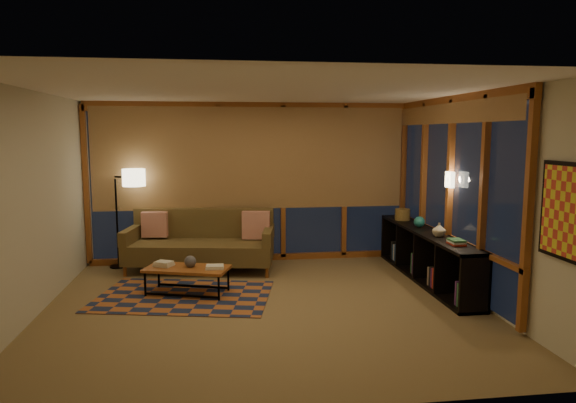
{
  "coord_description": "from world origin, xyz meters",
  "views": [
    {
      "loc": [
        -0.54,
        -6.25,
        2.19
      ],
      "look_at": [
        0.39,
        0.69,
        1.25
      ],
      "focal_mm": 32.0,
      "sensor_mm": 36.0,
      "label": 1
    }
  ],
  "objects": [
    {
      "name": "floor",
      "position": [
        0.0,
        0.0,
        0.0
      ],
      "size": [
        5.5,
        5.0,
        0.01
      ],
      "primitive_type": "cube",
      "color": "#9F8A58",
      "rests_on": "ground"
    },
    {
      "name": "ceiling",
      "position": [
        0.0,
        0.0,
        2.7
      ],
      "size": [
        5.5,
        5.0,
        0.01
      ],
      "primitive_type": "cube",
      "color": "white",
      "rests_on": "walls"
    },
    {
      "name": "walls",
      "position": [
        0.0,
        0.0,
        1.35
      ],
      "size": [
        5.51,
        5.01,
        2.7
      ],
      "color": "beige",
      "rests_on": "floor"
    },
    {
      "name": "window_wall_back",
      "position": [
        0.0,
        2.43,
        1.35
      ],
      "size": [
        5.3,
        0.16,
        2.6
      ],
      "primitive_type": null,
      "color": "#985520",
      "rests_on": "walls"
    },
    {
      "name": "window_wall_right",
      "position": [
        2.68,
        0.6,
        1.35
      ],
      "size": [
        0.16,
        3.7,
        2.6
      ],
      "primitive_type": null,
      "color": "#985520",
      "rests_on": "walls"
    },
    {
      "name": "wall_art",
      "position": [
        2.71,
        -1.85,
        1.45
      ],
      "size": [
        0.06,
        0.74,
        0.94
      ],
      "primitive_type": null,
      "color": "red",
      "rests_on": "walls"
    },
    {
      "name": "wall_sconce",
      "position": [
        2.62,
        0.45,
        1.55
      ],
      "size": [
        0.12,
        0.18,
        0.22
      ],
      "primitive_type": null,
      "color": "#FAEBB8",
      "rests_on": "walls"
    },
    {
      "name": "sofa",
      "position": [
        -0.86,
        1.89,
        0.47
      ],
      "size": [
        2.42,
        1.3,
        0.94
      ],
      "primitive_type": null,
      "rotation": [
        0.0,
        0.0,
        -0.17
      ],
      "color": "brown",
      "rests_on": "floor"
    },
    {
      "name": "pillow_left",
      "position": [
        -1.6,
        2.2,
        0.68
      ],
      "size": [
        0.42,
        0.18,
        0.41
      ],
      "primitive_type": null,
      "rotation": [
        0.0,
        0.0,
        -0.1
      ],
      "color": "red",
      "rests_on": "sofa"
    },
    {
      "name": "pillow_right",
      "position": [
        0.03,
        1.92,
        0.69
      ],
      "size": [
        0.46,
        0.22,
        0.45
      ],
      "primitive_type": null,
      "rotation": [
        0.0,
        0.0,
        -0.16
      ],
      "color": "red",
      "rests_on": "sofa"
    },
    {
      "name": "area_rug",
      "position": [
        -1.04,
        0.57,
        0.01
      ],
      "size": [
        2.54,
        1.95,
        0.01
      ],
      "primitive_type": "cube",
      "rotation": [
        0.0,
        0.0,
        -0.2
      ],
      "color": "#AB5D2B",
      "rests_on": "floor"
    },
    {
      "name": "coffee_table",
      "position": [
        -1.0,
        0.67,
        0.19
      ],
      "size": [
        1.23,
        0.83,
        0.37
      ],
      "primitive_type": null,
      "rotation": [
        0.0,
        0.0,
        -0.31
      ],
      "color": "#985520",
      "rests_on": "floor"
    },
    {
      "name": "book_stack_a",
      "position": [
        -1.32,
        0.79,
        0.41
      ],
      "size": [
        0.29,
        0.27,
        0.07
      ],
      "primitive_type": null,
      "rotation": [
        0.0,
        0.0,
        -0.48
      ],
      "color": "silver",
      "rests_on": "coffee_table"
    },
    {
      "name": "book_stack_b",
      "position": [
        -0.62,
        0.54,
        0.4
      ],
      "size": [
        0.22,
        0.18,
        0.04
      ],
      "primitive_type": null,
      "rotation": [
        0.0,
        0.0,
        -0.04
      ],
      "color": "silver",
      "rests_on": "coffee_table"
    },
    {
      "name": "ceramic_pot",
      "position": [
        -0.96,
        0.69,
        0.45
      ],
      "size": [
        0.22,
        0.22,
        0.16
      ],
      "primitive_type": "sphere",
      "rotation": [
        0.0,
        0.0,
        -0.52
      ],
      "color": "black",
      "rests_on": "coffee_table"
    },
    {
      "name": "floor_lamp",
      "position": [
        -2.21,
        2.29,
        0.82
      ],
      "size": [
        0.65,
        0.58,
        1.64
      ],
      "primitive_type": null,
      "rotation": [
        0.0,
        0.0,
        -0.53
      ],
      "color": "black",
      "rests_on": "floor"
    },
    {
      "name": "bookshelf",
      "position": [
        2.49,
        0.86,
        0.38
      ],
      "size": [
        0.4,
        3.01,
        0.75
      ],
      "primitive_type": null,
      "color": "black",
      "rests_on": "floor"
    },
    {
      "name": "basket",
      "position": [
        2.47,
        1.84,
        0.85
      ],
      "size": [
        0.25,
        0.25,
        0.19
      ],
      "primitive_type": "cylinder",
      "rotation": [
        0.0,
        0.0,
        -0.01
      ],
      "color": "olive",
      "rests_on": "bookshelf"
    },
    {
      "name": "teal_bowl",
      "position": [
        2.49,
        1.16,
        0.84
      ],
      "size": [
        0.2,
        0.2,
        0.17
      ],
      "primitive_type": "sphere",
      "rotation": [
        0.0,
        0.0,
        -0.2
      ],
      "color": "#1F6F69",
      "rests_on": "bookshelf"
    },
    {
      "name": "vase",
      "position": [
        2.49,
        0.45,
        0.85
      ],
      "size": [
        0.23,
        0.23,
        0.19
      ],
      "primitive_type": "imported",
      "rotation": [
        0.0,
        0.0,
        -0.3
      ],
      "color": "tan",
      "rests_on": "bookshelf"
    },
    {
      "name": "shelf_book_stack",
      "position": [
        2.49,
        -0.09,
        0.79
      ],
      "size": [
        0.19,
        0.27,
        0.08
      ],
      "primitive_type": null,
      "rotation": [
        0.0,
        0.0,
        0.02
      ],
      "color": "silver",
      "rests_on": "bookshelf"
    }
  ]
}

